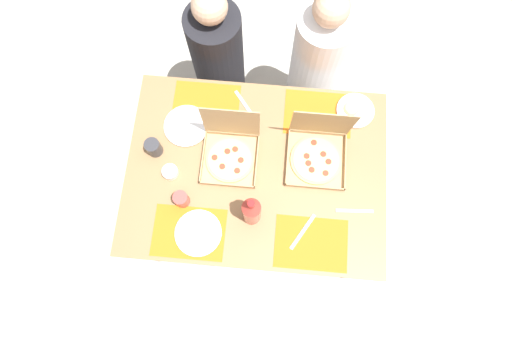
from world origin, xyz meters
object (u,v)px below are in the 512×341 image
object	(u,v)px
plate_far_left	(355,110)
cup_spare	(154,148)
plate_near_right	(186,126)
pizza_box_edge_far	(230,151)
condiment_bowl	(170,172)
diner_left_seat	(219,63)
cup_clear_right	(181,199)
soda_bottle	(252,211)
pizza_box_corner_right	(317,152)
diner_right_seat	(315,68)
plate_far_right	(198,233)

from	to	relation	value
plate_far_left	cup_spare	bearing A→B (deg)	-162.93
plate_near_right	pizza_box_edge_far	bearing A→B (deg)	-28.31
condiment_bowl	diner_left_seat	bearing A→B (deg)	80.61
cup_clear_right	plate_far_left	bearing A→B (deg)	33.83
soda_bottle	cup_clear_right	bearing A→B (deg)	172.88
plate_near_right	pizza_box_corner_right	bearing A→B (deg)	-8.13
cup_clear_right	cup_spare	bearing A→B (deg)	125.05
pizza_box_edge_far	soda_bottle	bearing A→B (deg)	-65.69
cup_clear_right	diner_right_seat	world-z (taller)	diner_right_seat
soda_bottle	diner_right_seat	xyz separation A→B (m)	(0.30, 1.00, -0.36)
cup_clear_right	diner_right_seat	size ratio (longest dim) A/B	0.08
plate_near_right	plate_far_left	xyz separation A→B (m)	(0.89, 0.17, 0.00)
cup_clear_right	condiment_bowl	size ratio (longest dim) A/B	1.16
cup_spare	diner_right_seat	world-z (taller)	diner_right_seat
plate_near_right	diner_left_seat	bearing A→B (deg)	80.81
plate_near_right	diner_right_seat	distance (m)	0.92
diner_left_seat	diner_right_seat	world-z (taller)	diner_right_seat
soda_bottle	condiment_bowl	xyz separation A→B (m)	(-0.44, 0.19, -0.11)
plate_far_right	plate_far_left	xyz separation A→B (m)	(0.76, 0.73, 0.00)
condiment_bowl	cup_spare	bearing A→B (deg)	130.31
plate_far_right	cup_clear_right	distance (m)	0.19
condiment_bowl	soda_bottle	bearing A→B (deg)	-23.03
soda_bottle	condiment_bowl	bearing A→B (deg)	156.97
pizza_box_edge_far	soda_bottle	size ratio (longest dim) A/B	0.99
condiment_bowl	plate_far_left	bearing A→B (deg)	24.68
pizza_box_corner_right	cup_clear_right	size ratio (longest dim) A/B	3.55
pizza_box_corner_right	soda_bottle	bearing A→B (deg)	-131.00
condiment_bowl	diner_right_seat	xyz separation A→B (m)	(0.74, 0.81, -0.25)
plate_far_left	cup_clear_right	xyz separation A→B (m)	(-0.86, -0.57, 0.04)
pizza_box_corner_right	soda_bottle	xyz separation A→B (m)	(-0.30, -0.35, 0.08)
soda_bottle	diner_left_seat	xyz separation A→B (m)	(-0.31, 1.00, -0.38)
pizza_box_corner_right	plate_far_right	size ratio (longest dim) A/B	1.45
diner_left_seat	plate_far_right	bearing A→B (deg)	-87.52
cup_spare	plate_far_right	bearing A→B (deg)	-55.83
plate_far_left	diner_left_seat	xyz separation A→B (m)	(-0.81, 0.38, -0.26)
cup_spare	plate_far_left	bearing A→B (deg)	17.07
pizza_box_edge_far	cup_clear_right	xyz separation A→B (m)	(-0.21, -0.27, -0.00)
soda_bottle	condiment_bowl	size ratio (longest dim) A/B	3.95
pizza_box_edge_far	plate_near_right	distance (m)	0.29
pizza_box_edge_far	condiment_bowl	bearing A→B (deg)	-156.82
plate_far_right	condiment_bowl	size ratio (longest dim) A/B	2.85
pizza_box_edge_far	cup_clear_right	world-z (taller)	pizza_box_edge_far
pizza_box_edge_far	plate_far_left	size ratio (longest dim) A/B	1.58
pizza_box_edge_far	plate_near_right	bearing A→B (deg)	151.69
plate_far_left	diner_left_seat	bearing A→B (deg)	154.84
plate_far_right	cup_spare	bearing A→B (deg)	124.17
condiment_bowl	diner_right_seat	size ratio (longest dim) A/B	0.07
pizza_box_edge_far	plate_near_right	world-z (taller)	pizza_box_edge_far
cup_clear_right	diner_left_seat	distance (m)	1.00
diner_left_seat	cup_spare	bearing A→B (deg)	-108.30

